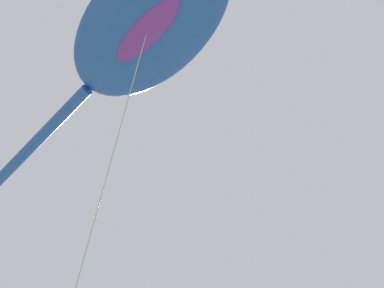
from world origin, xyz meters
name	(u,v)px	position (x,y,z in m)	size (l,w,h in m)	color
big_show_kite	(142,32)	(-2.34, 6.11, 13.27)	(4.78, 12.58, 13.83)	blue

